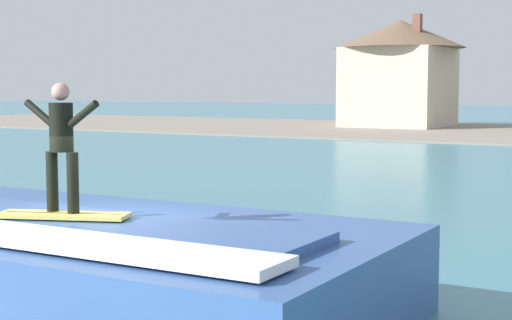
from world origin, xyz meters
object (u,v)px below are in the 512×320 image
Objects in this scene: house_with_chimney at (400,67)px; surfboard at (63,215)px; wave_crest at (71,262)px; car_near_shore at (392,117)px; surfer at (62,140)px.

surfboard is at bearing -75.09° from house_with_chimney.
house_with_chimney is at bearing 104.91° from surfboard.
wave_crest is 5.08× the size of surfboard.
car_near_shore is at bearing 105.22° from surfboard.
car_near_shore is 4.68m from house_with_chimney.
surfer reaches higher than surfboard.
wave_crest is at bearing -75.28° from house_with_chimney.
house_with_chimney is (-13.55, 51.59, 4.04)m from wave_crest.
house_with_chimney is (-13.86, 52.06, 3.27)m from surfboard.
surfboard is 53.98m from house_with_chimney.
surfer is (0.26, -0.42, 1.79)m from wave_crest.
surfboard is (0.31, -0.47, 0.77)m from wave_crest.
surfer is 0.17× the size of house_with_chimney.
car_near_shore reaches higher than surfboard.
surfer reaches higher than car_near_shore.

